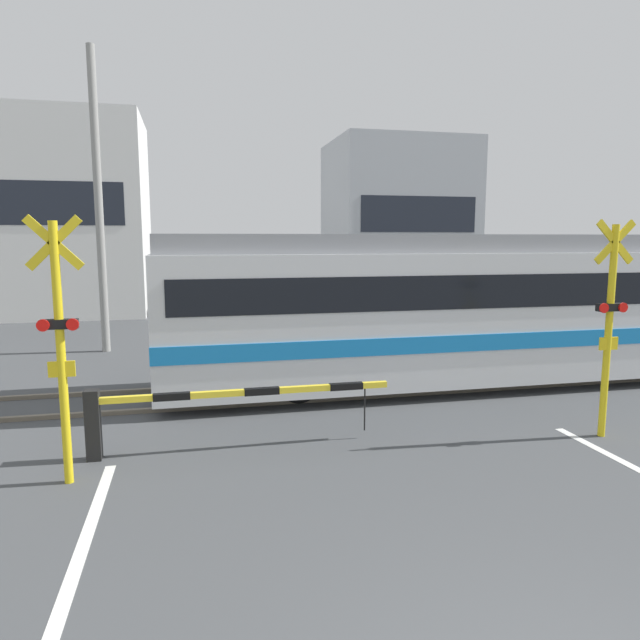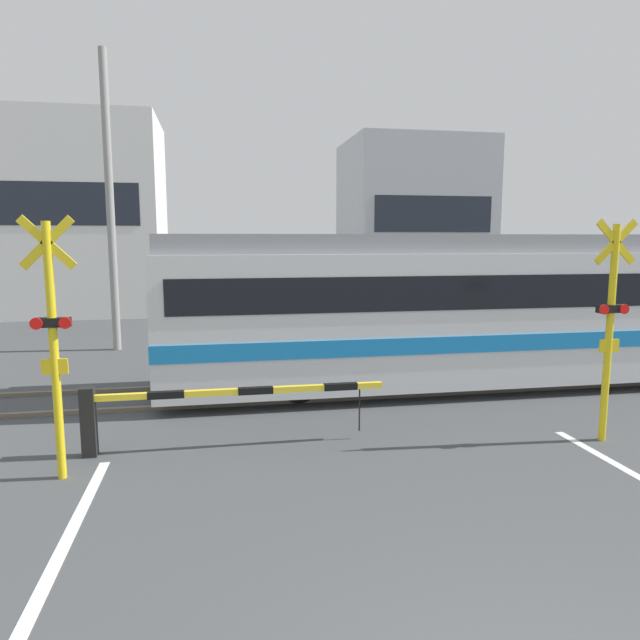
# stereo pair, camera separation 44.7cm
# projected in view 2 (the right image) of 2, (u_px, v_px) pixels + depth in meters

# --- Properties ---
(rail_track_near) EXTENTS (50.00, 0.10, 0.08)m
(rail_track_near) POSITION_uv_depth(u_px,v_px,m) (319.00, 399.00, 10.99)
(rail_track_near) COLOR #6B6051
(rail_track_near) RESTS_ON ground_plane
(rail_track_far) EXTENTS (50.00, 0.10, 0.08)m
(rail_track_far) POSITION_uv_depth(u_px,v_px,m) (308.00, 381.00, 12.39)
(rail_track_far) COLOR #6B6051
(rail_track_far) RESTS_ON ground_plane
(commuter_train) EXTENTS (14.07, 2.68, 3.20)m
(commuter_train) POSITION_uv_depth(u_px,v_px,m) (495.00, 305.00, 12.16)
(commuter_train) COLOR silver
(commuter_train) RESTS_ON ground_plane
(crossing_barrier_near) EXTENTS (4.45, 0.20, 1.02)m
(crossing_barrier_near) POSITION_uv_depth(u_px,v_px,m) (179.00, 404.00, 8.37)
(crossing_barrier_near) COLOR black
(crossing_barrier_near) RESTS_ON ground_plane
(crossing_barrier_far) EXTENTS (4.45, 0.20, 1.02)m
(crossing_barrier_far) POSITION_uv_depth(u_px,v_px,m) (388.00, 332.00, 14.92)
(crossing_barrier_far) COLOR black
(crossing_barrier_far) RESTS_ON ground_plane
(crossing_signal_left) EXTENTS (0.68, 0.15, 3.41)m
(crossing_signal_left) POSITION_uv_depth(u_px,v_px,m) (53.00, 337.00, 7.22)
(crossing_signal_left) COLOR yellow
(crossing_signal_left) RESTS_ON ground_plane
(crossing_signal_right) EXTENTS (0.68, 0.15, 3.41)m
(crossing_signal_right) POSITION_uv_depth(u_px,v_px,m) (610.00, 321.00, 8.63)
(crossing_signal_right) COLOR yellow
(crossing_signal_right) RESTS_ON ground_plane
(pedestrian) EXTENTS (0.38, 0.23, 1.73)m
(pedestrian) POSITION_uv_depth(u_px,v_px,m) (337.00, 308.00, 17.48)
(pedestrian) COLOR #33384C
(pedestrian) RESTS_ON ground_plane
(building_left_of_street) EXTENTS (7.48, 5.31, 8.03)m
(building_left_of_street) POSITION_uv_depth(u_px,v_px,m) (70.00, 217.00, 23.84)
(building_left_of_street) COLOR white
(building_left_of_street) RESTS_ON ground_plane
(building_right_of_street) EXTENTS (6.14, 5.31, 7.54)m
(building_right_of_street) POSITION_uv_depth(u_px,v_px,m) (412.00, 225.00, 26.56)
(building_right_of_street) COLOR #B2B7BC
(building_right_of_street) RESTS_ON ground_plane
(utility_pole_streetside) EXTENTS (0.22, 0.22, 8.13)m
(utility_pole_streetside) POSITION_uv_depth(u_px,v_px,m) (110.00, 204.00, 15.59)
(utility_pole_streetside) COLOR gray
(utility_pole_streetside) RESTS_ON ground_plane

